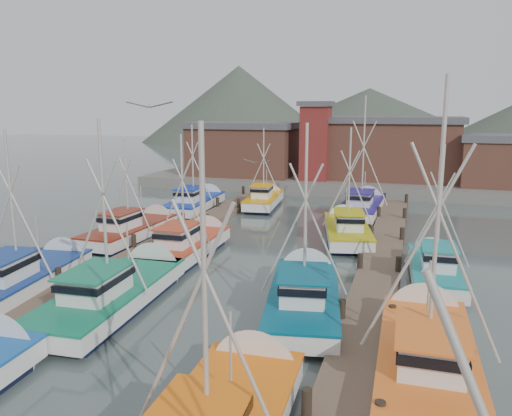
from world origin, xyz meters
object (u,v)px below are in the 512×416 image
(lookout_tower, at_px, (315,140))
(boat_4, at_px, (118,291))
(boat_8, at_px, (189,245))
(boat_12, at_px, (265,199))

(lookout_tower, relative_size, boat_4, 0.82)
(lookout_tower, height_order, boat_8, lookout_tower)
(boat_4, height_order, boat_12, boat_4)
(lookout_tower, relative_size, boat_12, 1.01)
(lookout_tower, xyz_separation_m, boat_4, (-2.13, -35.76, -4.87))
(boat_8, distance_m, boat_12, 16.64)
(boat_8, xyz_separation_m, boat_12, (-0.08, 16.64, -0.00))
(lookout_tower, height_order, boat_12, lookout_tower)
(boat_12, bearing_deg, boat_8, -95.61)
(boat_8, height_order, boat_12, boat_8)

